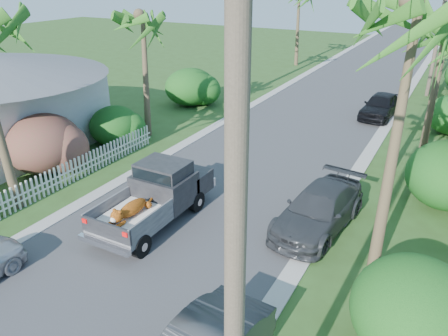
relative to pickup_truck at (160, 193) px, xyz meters
The scene contains 19 objects.
ground 5.31m from the pickup_truck, 78.79° to the right, with size 120.00×120.00×0.00m, color #2D4A1C.
road 19.94m from the pickup_truck, 87.08° to the left, with size 8.00×100.00×0.02m, color #38383A.
curb_left 20.18m from the pickup_truck, 99.39° to the left, with size 0.60×100.00×0.06m, color #A5A39E.
curb_right 20.61m from the pickup_truck, 75.04° to the left, with size 0.60×100.00×0.06m, color #A5A39E.
pickup_truck is the anchor object (origin of this frame).
parked_car_rm 5.55m from the pickup_truck, 21.88° to the left, with size 1.93×4.76×1.38m, color #34363A.
parked_car_rf 16.65m from the pickup_truck, 73.91° to the left, with size 1.72×4.28×1.46m, color black.
palm_l_b 10.36m from the pickup_truck, 130.05° to the left, with size 4.40×4.40×7.40m.
palm_r_a 9.77m from the pickup_truck, ahead, with size 4.40×4.40×8.70m.
palm_r_b 13.42m from the pickup_truck, 52.39° to the left, with size 4.40×4.40×7.20m.
shrub_l_b 6.85m from the pickup_truck, behind, with size 3.00×3.30×2.60m, color #A6173E.
shrub_l_c 8.04m from the pickup_truck, 142.59° to the left, with size 2.40×2.64×2.00m, color #123F14.
shrub_l_d 14.66m from the pickup_truck, 118.47° to the left, with size 3.20×3.52×2.40m, color #123F14.
shrub_r_a 8.87m from the pickup_truck, 13.80° to the right, with size 2.80×3.08×2.30m, color #123F14.
shrub_r_b 10.60m from the pickup_truck, 33.73° to the left, with size 3.00×3.30×2.50m, color #123F14.
picket_fence 5.03m from the pickup_truck, behind, with size 0.10×11.00×1.00m, color white.
utility_pole_a 10.36m from the pickup_truck, 47.10° to the right, with size 1.60×0.26×9.00m.
utility_pole_b 10.90m from the pickup_truck, 50.01° to the left, with size 1.60×0.26×9.00m.
utility_pole_c 24.09m from the pickup_truck, 73.88° to the left, with size 1.60×0.26×9.00m.
Camera 1 is at (7.51, -5.77, 8.12)m, focal length 35.00 mm.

